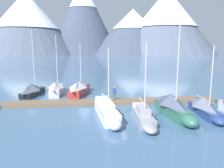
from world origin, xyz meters
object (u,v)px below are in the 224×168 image
object	(u,v)px
sailboat_mid_dock_port	(80,88)
sailboat_outer_slip	(174,107)
sailboat_nearest_berth	(33,89)
sailboat_second_berth	(57,88)
sailboat_mid_dock_starboard	(107,112)
person_on_dock	(114,92)
sailboat_end_of_dock	(205,107)
sailboat_far_berth	(144,117)

from	to	relation	value
sailboat_mid_dock_port	sailboat_outer_slip	world-z (taller)	sailboat_outer_slip
sailboat_nearest_berth	sailboat_second_berth	world-z (taller)	sailboat_nearest_berth
sailboat_mid_dock_port	sailboat_mid_dock_starboard	distance (m)	11.69
sailboat_mid_dock_port	person_on_dock	xyz separation A→B (m)	(4.78, -4.91, 0.32)
person_on_dock	sailboat_mid_dock_starboard	bearing A→B (deg)	-98.73
sailboat_outer_slip	sailboat_end_of_dock	bearing A→B (deg)	4.31
sailboat_far_berth	person_on_dock	distance (m)	7.75
sailboat_mid_dock_starboard	sailboat_second_berth	bearing A→B (deg)	122.01
sailboat_second_berth	sailboat_end_of_dock	bearing A→B (deg)	-32.64
sailboat_mid_dock_starboard	sailboat_end_of_dock	bearing A→B (deg)	3.44
sailboat_second_berth	sailboat_mid_dock_starboard	distance (m)	13.47
sailboat_mid_dock_starboard	sailboat_nearest_berth	bearing A→B (deg)	134.45
sailboat_second_berth	sailboat_end_of_dock	distance (m)	20.09
sailboat_nearest_berth	sailboat_far_berth	size ratio (longest dim) A/B	1.27
sailboat_nearest_berth	sailboat_end_of_dock	world-z (taller)	sailboat_nearest_berth
sailboat_nearest_berth	sailboat_mid_dock_starboard	distance (m)	14.85
sailboat_far_berth	sailboat_end_of_dock	xyz separation A→B (m)	(6.47, 1.79, 0.35)
sailboat_far_berth	sailboat_outer_slip	size ratio (longest dim) A/B	0.78
sailboat_mid_dock_starboard	sailboat_far_berth	world-z (taller)	sailboat_far_berth
sailboat_second_berth	sailboat_mid_dock_port	distance (m)	3.33
sailboat_nearest_berth	sailboat_outer_slip	xyz separation A→B (m)	(16.92, -10.25, 0.16)
sailboat_end_of_dock	sailboat_second_berth	bearing A→B (deg)	147.36
sailboat_far_berth	sailboat_nearest_berth	bearing A→B (deg)	139.25
sailboat_second_berth	sailboat_mid_dock_port	bearing A→B (deg)	-6.60
sailboat_mid_dock_port	sailboat_end_of_dock	distance (m)	17.16
sailboat_second_berth	sailboat_mid_dock_starboard	size ratio (longest dim) A/B	1.11
sailboat_mid_dock_starboard	sailboat_far_berth	xyz separation A→B (m)	(3.30, -1.21, -0.13)
sailboat_nearest_berth	sailboat_outer_slip	size ratio (longest dim) A/B	1.00
sailboat_far_berth	sailboat_mid_dock_port	bearing A→B (deg)	120.25
sailboat_mid_dock_port	sailboat_second_berth	bearing A→B (deg)	173.40
sailboat_second_berth	sailboat_far_berth	distance (m)	16.39
sailboat_nearest_berth	person_on_dock	world-z (taller)	sailboat_nearest_berth
sailboat_far_berth	person_on_dock	bearing A→B (deg)	107.84
sailboat_end_of_dock	person_on_dock	xyz separation A→B (m)	(-8.83, 5.54, 0.40)
sailboat_nearest_berth	sailboat_far_berth	distance (m)	18.09
sailboat_mid_dock_starboard	sailboat_end_of_dock	size ratio (longest dim) A/B	1.10
sailboat_mid_dock_starboard	sailboat_outer_slip	bearing A→B (deg)	3.01
sailboat_end_of_dock	sailboat_mid_dock_starboard	bearing A→B (deg)	-176.56
sailboat_second_berth	person_on_dock	distance (m)	9.67
sailboat_mid_dock_port	sailboat_far_berth	xyz separation A→B (m)	(7.14, -12.25, -0.43)
sailboat_mid_dock_port	sailboat_end_of_dock	size ratio (longest dim) A/B	1.04
sailboat_second_berth	sailboat_end_of_dock	size ratio (longest dim) A/B	1.22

